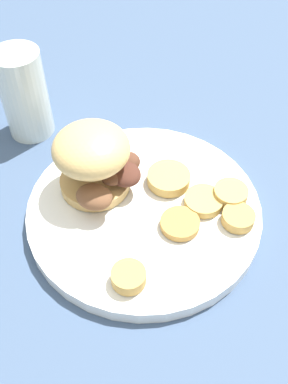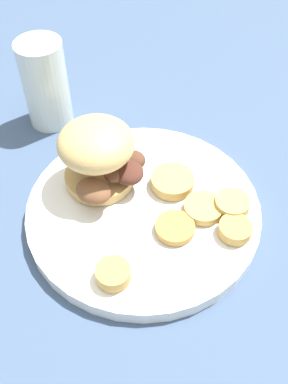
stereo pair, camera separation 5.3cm
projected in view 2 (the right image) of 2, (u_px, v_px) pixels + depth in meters
ground_plane at (144, 216)px, 0.57m from camera, size 4.00×4.00×0.00m
dinner_plate at (144, 210)px, 0.56m from camera, size 0.29×0.29×0.02m
sandwich at (100, 155)px, 0.54m from camera, size 0.12×0.11×0.09m
potato_round_0 at (236, 229)px, 0.52m from camera, size 0.04×0.04×0.01m
potato_round_1 at (176, 228)px, 0.53m from camera, size 0.05×0.05×0.01m
potato_round_2 at (173, 181)px, 0.57m from camera, size 0.06×0.06×0.01m
potato_round_3 at (233, 204)px, 0.54m from camera, size 0.04×0.04×0.02m
potato_round_4 at (114, 274)px, 0.48m from camera, size 0.04×0.04×0.02m
potato_round_5 at (204, 208)px, 0.54m from camera, size 0.05×0.05×0.01m
drinking_glass at (46, 84)px, 0.64m from camera, size 0.07×0.07×0.13m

